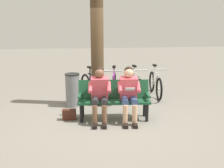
{
  "coord_description": "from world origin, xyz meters",
  "views": [
    {
      "loc": [
        0.69,
        5.16,
        2.03
      ],
      "look_at": [
        -0.14,
        -0.35,
        0.75
      ],
      "focal_mm": 39.48,
      "sensor_mm": 36.0,
      "label": 1
    }
  ],
  "objects_px": {
    "bicycle_black": "(135,85)",
    "tree_trunk": "(97,29)",
    "handbag": "(69,115)",
    "bicycle_blue": "(155,84)",
    "bench": "(114,97)",
    "person_reading": "(129,92)",
    "bicycle_purple": "(114,86)",
    "person_companion": "(100,92)",
    "bicycle_green": "(93,87)",
    "litter_bin": "(73,90)"
  },
  "relations": [
    {
      "from": "handbag",
      "to": "bicycle_blue",
      "type": "height_order",
      "value": "bicycle_blue"
    },
    {
      "from": "litter_bin",
      "to": "person_companion",
      "type": "bearing_deg",
      "value": 117.06
    },
    {
      "from": "litter_bin",
      "to": "bicycle_blue",
      "type": "distance_m",
      "value": 2.55
    },
    {
      "from": "bicycle_purple",
      "to": "bench",
      "type": "bearing_deg",
      "value": 3.34
    },
    {
      "from": "bicycle_blue",
      "to": "bicycle_black",
      "type": "bearing_deg",
      "value": -78.46
    },
    {
      "from": "person_reading",
      "to": "bicycle_purple",
      "type": "distance_m",
      "value": 1.83
    },
    {
      "from": "person_reading",
      "to": "bicycle_blue",
      "type": "bearing_deg",
      "value": -116.69
    },
    {
      "from": "handbag",
      "to": "bicycle_blue",
      "type": "xyz_separation_m",
      "value": [
        -2.55,
        -1.65,
        0.24
      ]
    },
    {
      "from": "person_companion",
      "to": "bicycle_green",
      "type": "distance_m",
      "value": 1.74
    },
    {
      "from": "bench",
      "to": "person_reading",
      "type": "relative_size",
      "value": 1.37
    },
    {
      "from": "bench",
      "to": "person_reading",
      "type": "bearing_deg",
      "value": 152.97
    },
    {
      "from": "bench",
      "to": "bicycle_purple",
      "type": "distance_m",
      "value": 1.63
    },
    {
      "from": "bench",
      "to": "bicycle_purple",
      "type": "height_order",
      "value": "bicycle_purple"
    },
    {
      "from": "handbag",
      "to": "bicycle_black",
      "type": "bearing_deg",
      "value": -140.28
    },
    {
      "from": "handbag",
      "to": "bicycle_purple",
      "type": "bearing_deg",
      "value": -128.82
    },
    {
      "from": "person_companion",
      "to": "handbag",
      "type": "height_order",
      "value": "person_companion"
    },
    {
      "from": "bicycle_blue",
      "to": "bicycle_black",
      "type": "relative_size",
      "value": 1.0
    },
    {
      "from": "person_companion",
      "to": "bicycle_black",
      "type": "height_order",
      "value": "person_companion"
    },
    {
      "from": "bench",
      "to": "handbag",
      "type": "xyz_separation_m",
      "value": [
        1.01,
        -0.03,
        -0.39
      ]
    },
    {
      "from": "bicycle_green",
      "to": "bicycle_blue",
      "type": "bearing_deg",
      "value": 71.48
    },
    {
      "from": "bicycle_blue",
      "to": "tree_trunk",
      "type": "bearing_deg",
      "value": -64.97
    },
    {
      "from": "person_reading",
      "to": "litter_bin",
      "type": "height_order",
      "value": "person_reading"
    },
    {
      "from": "bench",
      "to": "bicycle_purple",
      "type": "xyz_separation_m",
      "value": [
        -0.25,
        -1.6,
        -0.15
      ]
    },
    {
      "from": "person_companion",
      "to": "bicycle_blue",
      "type": "height_order",
      "value": "person_companion"
    },
    {
      "from": "bicycle_blue",
      "to": "person_companion",
      "type": "bearing_deg",
      "value": -39.73
    },
    {
      "from": "bench",
      "to": "bicycle_green",
      "type": "height_order",
      "value": "bicycle_green"
    },
    {
      "from": "handbag",
      "to": "litter_bin",
      "type": "distance_m",
      "value": 1.06
    },
    {
      "from": "person_reading",
      "to": "tree_trunk",
      "type": "bearing_deg",
      "value": -59.46
    },
    {
      "from": "person_reading",
      "to": "tree_trunk",
      "type": "distance_m",
      "value": 1.93
    },
    {
      "from": "bicycle_blue",
      "to": "bicycle_black",
      "type": "xyz_separation_m",
      "value": [
        0.63,
        0.06,
        0.0
      ]
    },
    {
      "from": "person_reading",
      "to": "person_companion",
      "type": "xyz_separation_m",
      "value": [
        0.64,
        -0.07,
        -0.0
      ]
    },
    {
      "from": "person_reading",
      "to": "handbag",
      "type": "height_order",
      "value": "person_reading"
    },
    {
      "from": "bicycle_purple",
      "to": "tree_trunk",
      "type": "bearing_deg",
      "value": -32.09
    },
    {
      "from": "bench",
      "to": "litter_bin",
      "type": "height_order",
      "value": "same"
    },
    {
      "from": "person_reading",
      "to": "bicycle_blue",
      "type": "relative_size",
      "value": 0.72
    },
    {
      "from": "handbag",
      "to": "bicycle_green",
      "type": "bearing_deg",
      "value": -112.8
    },
    {
      "from": "bicycle_green",
      "to": "bicycle_black",
      "type": "bearing_deg",
      "value": 70.26
    },
    {
      "from": "tree_trunk",
      "to": "handbag",
      "type": "bearing_deg",
      "value": 54.33
    },
    {
      "from": "bench",
      "to": "bicycle_purple",
      "type": "relative_size",
      "value": 0.99
    },
    {
      "from": "litter_bin",
      "to": "bicycle_black",
      "type": "bearing_deg",
      "value": -162.27
    },
    {
      "from": "bicycle_blue",
      "to": "person_reading",
      "type": "bearing_deg",
      "value": -27.05
    },
    {
      "from": "bicycle_blue",
      "to": "bicycle_purple",
      "type": "xyz_separation_m",
      "value": [
        1.29,
        0.09,
        0.0
      ]
    },
    {
      "from": "person_companion",
      "to": "tree_trunk",
      "type": "relative_size",
      "value": 0.3
    },
    {
      "from": "bicycle_black",
      "to": "litter_bin",
      "type": "bearing_deg",
      "value": -73.31
    },
    {
      "from": "bicycle_black",
      "to": "tree_trunk",
      "type": "bearing_deg",
      "value": -65.66
    },
    {
      "from": "person_companion",
      "to": "bicycle_blue",
      "type": "relative_size",
      "value": 0.72
    },
    {
      "from": "litter_bin",
      "to": "handbag",
      "type": "bearing_deg",
      "value": 85.47
    },
    {
      "from": "bench",
      "to": "bicycle_black",
      "type": "distance_m",
      "value": 1.87
    },
    {
      "from": "handbag",
      "to": "tree_trunk",
      "type": "relative_size",
      "value": 0.07
    },
    {
      "from": "litter_bin",
      "to": "bicycle_green",
      "type": "height_order",
      "value": "bicycle_green"
    }
  ]
}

